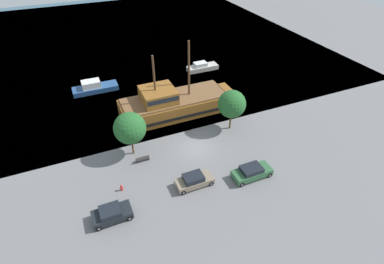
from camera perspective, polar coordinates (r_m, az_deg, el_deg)
The scene contains 12 objects.
ground_plane at distance 37.98m, azimuth 0.90°, elevation -3.19°, with size 160.00×160.00×0.00m, color slate.
water_surface at distance 75.52m, azimuth -13.48°, elevation 17.07°, with size 80.00×80.00×0.00m, color #33566B.
pirate_ship at distance 43.91m, azimuth -3.60°, elevation 5.48°, with size 16.88×5.77×10.56m.
moored_boat_dockside at distance 57.32m, azimuth 1.93°, elevation 12.27°, with size 5.80×2.03×1.51m.
moored_boat_outer at distance 52.55m, azimuth -18.13°, elevation 8.11°, with size 7.26×2.52×1.89m.
parked_car_curb_front at distance 32.96m, azimuth 0.41°, elevation -9.20°, with size 4.12×1.83×1.45m.
parked_car_curb_mid at distance 34.49m, azimuth 11.31°, elevation -7.48°, with size 4.50×1.97×1.48m.
parked_car_curb_rear at distance 31.07m, azimuth -15.05°, elevation -14.80°, with size 3.81×2.01×1.41m.
fire_hydrant at distance 33.52m, azimuth -13.29°, elevation -10.27°, with size 0.42×0.25×0.76m.
bench_promenade_east at distance 36.38m, azimuth -9.42°, elevation -5.04°, with size 1.63×0.45×0.85m.
tree_row_east at distance 35.70m, azimuth -11.76°, elevation 0.71°, with size 3.84×3.84×5.75m.
tree_row_mideast at distance 39.69m, azimuth 7.59°, elevation 5.28°, with size 3.72×3.72×5.72m.
Camera 1 is at (-12.05, -26.42, 24.47)m, focal length 28.00 mm.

